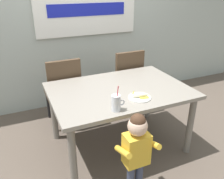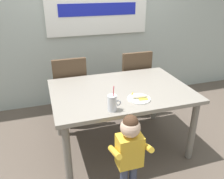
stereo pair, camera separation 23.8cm
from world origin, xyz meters
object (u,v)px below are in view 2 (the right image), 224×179
dining_chair_left (70,87)px  snack_plate (139,99)px  dining_chair_right (133,79)px  peeled_banana (140,97)px  toddler_standing (130,147)px  dining_table (121,96)px  milk_cup (112,104)px

dining_chair_left → snack_plate: dining_chair_left is taller
dining_chair_right → peeled_banana: 1.09m
snack_plate → peeled_banana: bearing=-22.7°
dining_chair_left → toddler_standing: (0.31, -1.39, -0.02)m
dining_table → dining_chair_right: (0.45, 0.71, -0.12)m
dining_table → snack_plate: snack_plate is taller
dining_chair_left → dining_chair_right: size_ratio=1.00×
dining_chair_left → snack_plate: (0.56, -0.99, 0.21)m
dining_table → peeled_banana: 0.33m
toddler_standing → dining_chair_right: bearing=66.6°
toddler_standing → snack_plate: 0.53m
dining_table → milk_cup: 0.50m
dining_table → dining_chair_left: bearing=123.7°
dining_chair_left → dining_chair_right: same height
dining_chair_left → dining_chair_right: 0.92m
dining_chair_right → toddler_standing: size_ratio=1.15×
dining_chair_right → dining_table: bearing=58.0°
toddler_standing → peeled_banana: 0.54m
dining_chair_right → peeled_banana: (-0.35, -1.00, 0.24)m
snack_plate → peeled_banana: (0.01, -0.00, 0.03)m
dining_table → peeled_banana: bearing=-71.4°
dining_chair_right → dining_chair_left: bearing=0.7°
peeled_banana → dining_chair_right: bearing=70.8°
dining_table → milk_cup: (-0.23, -0.41, 0.15)m
toddler_standing → peeled_banana: toddler_standing is taller
milk_cup → snack_plate: bearing=22.0°
dining_chair_right → toddler_standing: (-0.61, -1.41, -0.02)m
snack_plate → dining_chair_right: bearing=70.3°
toddler_standing → milk_cup: bearing=103.7°
dining_chair_left → milk_cup: 1.17m
milk_cup → peeled_banana: bearing=20.9°
peeled_banana → milk_cup: bearing=-159.1°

